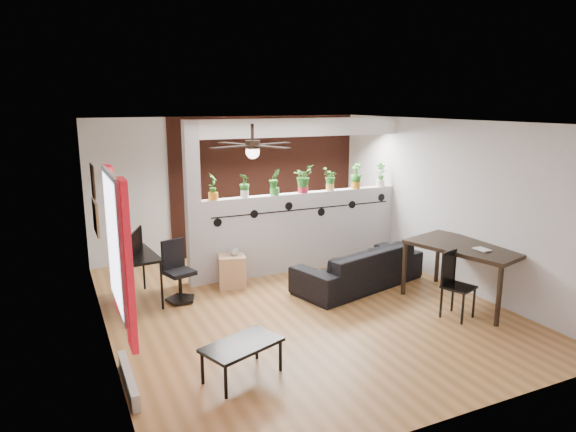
{
  "coord_description": "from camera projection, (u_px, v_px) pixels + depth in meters",
  "views": [
    {
      "loc": [
        -3.07,
        -6.19,
        2.86
      ],
      "look_at": [
        0.1,
        0.6,
        1.19
      ],
      "focal_mm": 32.0,
      "sensor_mm": 36.0,
      "label": 1
    }
  ],
  "objects": [
    {
      "name": "ceiling_header",
      "position": [
        303.0,
        127.0,
        8.48
      ],
      "size": [
        3.6,
        0.18,
        0.3
      ],
      "primitive_type": "cube",
      "color": "white",
      "rests_on": "room_shell"
    },
    {
      "name": "framed_art",
      "position": [
        93.0,
        181.0,
        6.69
      ],
      "size": [
        0.03,
        0.34,
        0.44
      ],
      "color": "#8C7259",
      "rests_on": "room_shell"
    },
    {
      "name": "potted_plant_1",
      "position": [
        245.0,
        185.0,
        8.24
      ],
      "size": [
        0.22,
        0.23,
        0.38
      ],
      "color": "silver",
      "rests_on": "partition_wall"
    },
    {
      "name": "computer_desk",
      "position": [
        136.0,
        258.0,
        7.37
      ],
      "size": [
        0.62,
        1.05,
        0.73
      ],
      "color": "black",
      "rests_on": "ground"
    },
    {
      "name": "potted_plant_4",
      "position": [
        330.0,
        178.0,
        8.9
      ],
      "size": [
        0.25,
        0.24,
        0.4
      ],
      "color": "gold",
      "rests_on": "partition_wall"
    },
    {
      "name": "baseboard_heater",
      "position": [
        129.0,
        379.0,
        5.23
      ],
      "size": [
        0.08,
        1.0,
        0.18
      ],
      "primitive_type": "cube",
      "color": "beige",
      "rests_on": "ground"
    },
    {
      "name": "coffee_table",
      "position": [
        242.0,
        347.0,
        5.38
      ],
      "size": [
        0.94,
        0.72,
        0.39
      ],
      "color": "black",
      "rests_on": "ground"
    },
    {
      "name": "monitor",
      "position": [
        133.0,
        245.0,
        7.47
      ],
      "size": [
        0.31,
        0.17,
        0.18
      ],
      "primitive_type": "imported",
      "rotation": [
        0.0,
        0.0,
        1.19
      ],
      "color": "black",
      "rests_on": "computer_desk"
    },
    {
      "name": "room_shell",
      "position": [
        300.0,
        217.0,
        7.08
      ],
      "size": [
        6.3,
        7.1,
        2.9
      ],
      "color": "#915E2F",
      "rests_on": "ground"
    },
    {
      "name": "office_chair",
      "position": [
        178.0,
        275.0,
        7.47
      ],
      "size": [
        0.47,
        0.47,
        0.89
      ],
      "color": "black",
      "rests_on": "ground"
    },
    {
      "name": "vine_decal",
      "position": [
        305.0,
        209.0,
        8.7
      ],
      "size": [
        3.31,
        0.01,
        0.3
      ],
      "color": "black",
      "rests_on": "partition_wall"
    },
    {
      "name": "pier_column",
      "position": [
        193.0,
        205.0,
        7.95
      ],
      "size": [
        0.22,
        0.2,
        2.6
      ],
      "primitive_type": "cube",
      "color": "#BCBCC1",
      "rests_on": "ground"
    },
    {
      "name": "window_assembly",
      "position": [
        117.0,
        246.0,
        4.91
      ],
      "size": [
        0.09,
        1.3,
        1.55
      ],
      "color": "white",
      "rests_on": "room_shell"
    },
    {
      "name": "folding_chair",
      "position": [
        453.0,
        278.0,
        6.89
      ],
      "size": [
        0.47,
        0.47,
        0.91
      ],
      "color": "black",
      "rests_on": "ground"
    },
    {
      "name": "partition_wall",
      "position": [
        303.0,
        231.0,
        8.87
      ],
      "size": [
        3.6,
        0.18,
        1.35
      ],
      "primitive_type": "cube",
      "color": "#BCBCC1",
      "rests_on": "ground"
    },
    {
      "name": "book",
      "position": [
        478.0,
        250.0,
        7.03
      ],
      "size": [
        0.17,
        0.22,
        0.02
      ],
      "primitive_type": "imported",
      "rotation": [
        0.0,
        0.0,
        0.02
      ],
      "color": "gray",
      "rests_on": "dining_table"
    },
    {
      "name": "dining_table",
      "position": [
        467.0,
        251.0,
        7.36
      ],
      "size": [
        1.34,
        1.77,
        0.86
      ],
      "color": "black",
      "rests_on": "ground"
    },
    {
      "name": "cup",
      "position": [
        235.0,
        252.0,
        8.03
      ],
      "size": [
        0.17,
        0.17,
        0.11
      ],
      "primitive_type": "imported",
      "rotation": [
        0.0,
        0.0,
        0.36
      ],
      "color": "gray",
      "rests_on": "cube_shelf"
    },
    {
      "name": "potted_plant_6",
      "position": [
        381.0,
        174.0,
        9.33
      ],
      "size": [
        0.28,
        0.26,
        0.43
      ],
      "color": "white",
      "rests_on": "partition_wall"
    },
    {
      "name": "cube_shelf",
      "position": [
        232.0,
        271.0,
        8.08
      ],
      "size": [
        0.49,
        0.46,
        0.51
      ],
      "primitive_type": "cube",
      "rotation": [
        0.0,
        0.0,
        -0.26
      ],
      "color": "tan",
      "rests_on": "ground"
    },
    {
      "name": "corkboard",
      "position": [
        96.0,
        217.0,
        6.84
      ],
      "size": [
        0.03,
        0.6,
        0.45
      ],
      "primitive_type": "cube",
      "color": "olive",
      "rests_on": "room_shell"
    },
    {
      "name": "brick_panel",
      "position": [
        269.0,
        183.0,
        10.03
      ],
      "size": [
        3.9,
        0.05,
        2.6
      ],
      "primitive_type": "cube",
      "color": "brown",
      "rests_on": "ground"
    },
    {
      "name": "potted_plant_5",
      "position": [
        356.0,
        175.0,
        9.11
      ],
      "size": [
        0.22,
        0.26,
        0.45
      ],
      "color": "orange",
      "rests_on": "partition_wall"
    },
    {
      "name": "sofa",
      "position": [
        359.0,
        267.0,
        8.1
      ],
      "size": [
        2.23,
        1.32,
        0.61
      ],
      "primitive_type": "imported",
      "rotation": [
        0.0,
        0.0,
        3.4
      ],
      "color": "black",
      "rests_on": "ground"
    },
    {
      "name": "potted_plant_3",
      "position": [
        303.0,
        178.0,
        8.67
      ],
      "size": [
        0.31,
        0.29,
        0.47
      ],
      "color": "#B61D30",
      "rests_on": "partition_wall"
    },
    {
      "name": "potted_plant_0",
      "position": [
        213.0,
        186.0,
        8.02
      ],
      "size": [
        0.26,
        0.28,
        0.43
      ],
      "color": "orange",
      "rests_on": "partition_wall"
    },
    {
      "name": "ceiling_fan",
      "position": [
        253.0,
        147.0,
        6.26
      ],
      "size": [
        1.19,
        1.19,
        0.43
      ],
      "color": "black",
      "rests_on": "room_shell"
    },
    {
      "name": "potted_plant_2",
      "position": [
        275.0,
        181.0,
        8.46
      ],
      "size": [
        0.23,
        0.19,
        0.44
      ],
      "color": "#328430",
      "rests_on": "partition_wall"
    }
  ]
}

